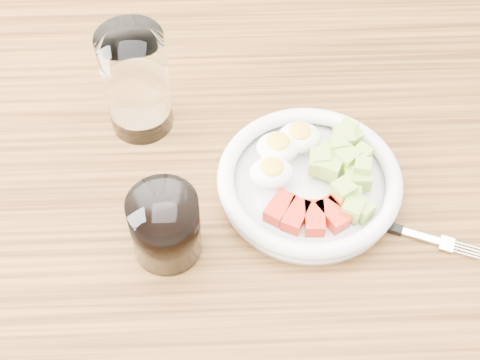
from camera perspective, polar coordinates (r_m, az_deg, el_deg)
name	(u,v)px	position (r m, az deg, el deg)	size (l,w,h in m)	color
dining_table	(248,245)	(0.88, 0.68, -5.56)	(1.50, 0.90, 0.77)	brown
bowl	(310,177)	(0.80, 6.00, 0.22)	(0.22, 0.22, 0.05)	white
fork	(387,227)	(0.79, 12.44, -3.92)	(0.16, 0.08, 0.01)	black
water_glass	(136,82)	(0.83, -8.86, 8.23)	(0.08, 0.08, 0.14)	white
coffee_glass	(165,227)	(0.73, -6.39, -3.98)	(0.08, 0.08, 0.09)	white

